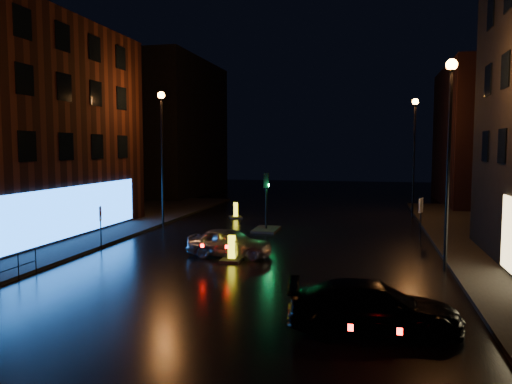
# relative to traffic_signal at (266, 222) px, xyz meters

# --- Properties ---
(ground) EXTENTS (120.00, 120.00, 0.00)m
(ground) POSITION_rel_traffic_signal_xyz_m (1.20, -14.00, -0.50)
(ground) COLOR black
(ground) RESTS_ON ground
(pavement_left) EXTENTS (12.00, 44.00, 0.15)m
(pavement_left) POSITION_rel_traffic_signal_xyz_m (-12.80, -6.00, -0.43)
(pavement_left) COLOR black
(pavement_left) RESTS_ON ground
(building_far_left) EXTENTS (8.00, 16.00, 14.00)m
(building_far_left) POSITION_rel_traffic_signal_xyz_m (-14.80, 21.00, 6.50)
(building_far_left) COLOR black
(building_far_left) RESTS_ON ground
(building_far_right) EXTENTS (8.00, 14.00, 12.00)m
(building_far_right) POSITION_rel_traffic_signal_xyz_m (16.20, 18.00, 5.50)
(building_far_right) COLOR black
(building_far_right) RESTS_ON ground
(street_lamp_lfar) EXTENTS (0.44, 0.44, 8.37)m
(street_lamp_lfar) POSITION_rel_traffic_signal_xyz_m (-6.60, -0.00, 5.06)
(street_lamp_lfar) COLOR black
(street_lamp_lfar) RESTS_ON ground
(street_lamp_rnear) EXTENTS (0.44, 0.44, 8.37)m
(street_lamp_rnear) POSITION_rel_traffic_signal_xyz_m (9.00, -8.00, 5.06)
(street_lamp_rnear) COLOR black
(street_lamp_rnear) RESTS_ON ground
(street_lamp_rfar) EXTENTS (0.44, 0.44, 8.37)m
(street_lamp_rfar) POSITION_rel_traffic_signal_xyz_m (9.00, 8.00, 5.06)
(street_lamp_rfar) COLOR black
(street_lamp_rfar) RESTS_ON ground
(traffic_signal) EXTENTS (1.40, 2.40, 3.45)m
(traffic_signal) POSITION_rel_traffic_signal_xyz_m (0.00, 0.00, 0.00)
(traffic_signal) COLOR black
(traffic_signal) RESTS_ON ground
(silver_hatchback) EXTENTS (3.88, 1.66, 1.31)m
(silver_hatchback) POSITION_rel_traffic_signal_xyz_m (-0.14, -7.46, 0.15)
(silver_hatchback) COLOR #A4A6AC
(silver_hatchback) RESTS_ON ground
(dark_sedan) EXTENTS (4.82, 2.40, 1.34)m
(dark_sedan) POSITION_rel_traffic_signal_xyz_m (6.15, -15.51, 0.17)
(dark_sedan) COLOR black
(dark_sedan) RESTS_ON ground
(bollard_near) EXTENTS (0.90, 1.31, 1.12)m
(bollard_near) POSITION_rel_traffic_signal_xyz_m (0.15, -8.20, -0.26)
(bollard_near) COLOR black
(bollard_near) RESTS_ON ground
(bollard_far) EXTENTS (1.26, 1.47, 1.09)m
(bollard_far) POSITION_rel_traffic_signal_xyz_m (-3.19, 4.77, -0.26)
(bollard_far) COLOR black
(bollard_far) RESTS_ON ground
(road_sign_left) EXTENTS (0.24, 0.49, 2.10)m
(road_sign_left) POSITION_rel_traffic_signal_xyz_m (-6.70, -7.26, 1.07)
(road_sign_left) COLOR black
(road_sign_left) RESTS_ON ground
(road_sign_right) EXTENTS (0.27, 0.53, 2.32)m
(road_sign_right) POSITION_rel_traffic_signal_xyz_m (8.62, -1.80, 1.23)
(road_sign_right) COLOR black
(road_sign_right) RESTS_ON ground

